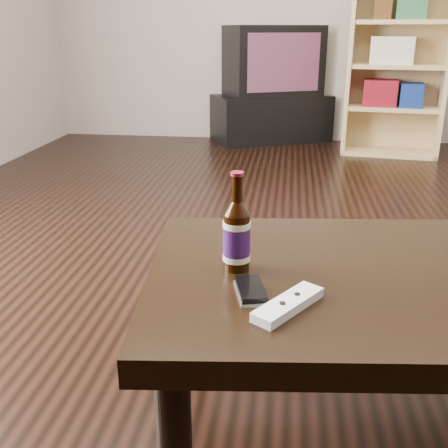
# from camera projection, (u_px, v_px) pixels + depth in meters

# --- Properties ---
(floor) EXTENTS (5.00, 6.00, 0.01)m
(floor) POSITION_uv_depth(u_px,v_px,m) (348.00, 283.00, 2.22)
(floor) COLOR black
(floor) RESTS_ON ground
(tv_stand) EXTENTS (1.17, 0.91, 0.42)m
(tv_stand) POSITION_uv_depth(u_px,v_px,m) (271.00, 118.00, 4.92)
(tv_stand) COLOR black
(tv_stand) RESTS_ON floor
(tv) EXTENTS (0.95, 0.80, 0.61)m
(tv) POSITION_uv_depth(u_px,v_px,m) (273.00, 61.00, 4.73)
(tv) COLOR black
(tv) RESTS_ON tv_stand
(bookshelf) EXTENTS (0.81, 0.46, 1.43)m
(bookshelf) POSITION_uv_depth(u_px,v_px,m) (396.00, 62.00, 4.22)
(bookshelf) COLOR tan
(bookshelf) RESTS_ON floor
(coffee_table) EXTENTS (1.32, 0.85, 0.47)m
(coffee_table) POSITION_uv_depth(u_px,v_px,m) (409.00, 295.00, 1.26)
(coffee_table) COLOR black
(coffee_table) RESTS_ON floor
(beer_bottle) EXTENTS (0.08, 0.08, 0.24)m
(beer_bottle) POSITION_uv_depth(u_px,v_px,m) (237.00, 236.00, 1.22)
(beer_bottle) COLOR black
(beer_bottle) RESTS_ON coffee_table
(phone) EXTENTS (0.09, 0.13, 0.02)m
(phone) POSITION_uv_depth(u_px,v_px,m) (251.00, 291.00, 1.13)
(phone) COLOR silver
(phone) RESTS_ON coffee_table
(remote) EXTENTS (0.15, 0.18, 0.02)m
(remote) POSITION_uv_depth(u_px,v_px,m) (288.00, 304.00, 1.07)
(remote) COLOR silver
(remote) RESTS_ON coffee_table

